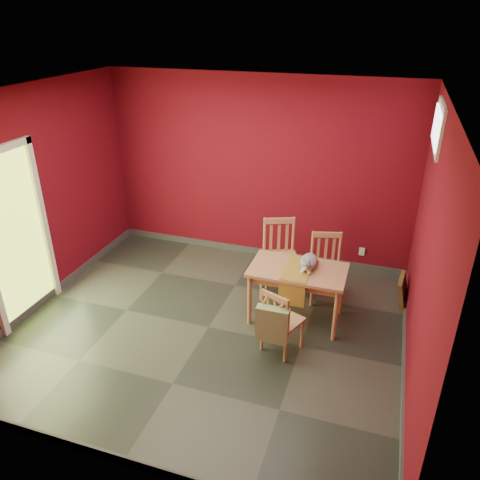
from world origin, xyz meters
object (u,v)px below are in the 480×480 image
(chair_near, at_px, (281,320))
(cat, at_px, (309,259))
(chair_far_left, at_px, (280,255))
(tote_bag, at_px, (272,325))
(dining_table, at_px, (298,275))
(chair_far_right, at_px, (326,267))
(picture_frame, at_px, (403,292))

(chair_near, relative_size, cat, 1.93)
(chair_far_left, height_order, cat, chair_far_left)
(tote_bag, bearing_deg, chair_far_left, 100.88)
(chair_far_left, xyz_separation_m, chair_near, (0.33, -1.30, -0.09))
(dining_table, xyz_separation_m, chair_near, (-0.04, -0.65, -0.21))
(dining_table, height_order, tote_bag, tote_bag)
(cat, bearing_deg, chair_far_right, 99.02)
(dining_table, bearing_deg, picture_frame, 29.10)
(dining_table, height_order, picture_frame, dining_table)
(chair_far_left, xyz_separation_m, tote_bag, (0.29, -1.49, -0.02))
(tote_bag, bearing_deg, chair_far_right, 76.73)
(chair_far_left, height_order, tote_bag, chair_far_left)
(cat, bearing_deg, tote_bag, -77.13)
(chair_far_right, height_order, chair_near, chair_far_right)
(cat, bearing_deg, picture_frame, 53.21)
(chair_far_right, height_order, picture_frame, chair_far_right)
(dining_table, distance_m, picture_frame, 1.48)
(chair_far_right, xyz_separation_m, picture_frame, (0.98, 0.09, -0.25))
(chair_far_right, relative_size, picture_frame, 2.09)
(chair_far_left, distance_m, chair_near, 1.35)
(chair_far_left, distance_m, tote_bag, 1.52)
(dining_table, xyz_separation_m, picture_frame, (1.24, 0.69, -0.41))
(chair_near, relative_size, tote_bag, 1.66)
(picture_frame, bearing_deg, dining_table, -150.90)
(chair_far_right, bearing_deg, cat, -105.71)
(dining_table, distance_m, chair_far_left, 0.76)
(chair_far_right, height_order, cat, cat)
(dining_table, xyz_separation_m, tote_bag, (-0.08, -0.84, -0.15))
(chair_far_left, relative_size, chair_far_right, 1.09)
(chair_far_left, bearing_deg, cat, -50.37)
(chair_near, height_order, cat, cat)
(chair_far_left, bearing_deg, tote_bag, -79.12)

